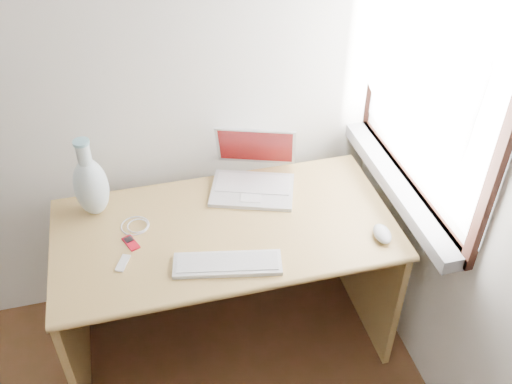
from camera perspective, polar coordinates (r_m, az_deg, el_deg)
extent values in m
cube|color=silver|center=(2.19, 17.38, 11.89)|extent=(0.01, 0.90, 1.00)
cube|color=gray|center=(2.43, 13.90, 0.68)|extent=(0.10, 0.96, 0.06)
cube|color=white|center=(2.14, 15.73, 12.49)|extent=(0.02, 0.84, 0.92)
cube|color=tan|center=(2.29, -3.16, -3.69)|extent=(1.35, 0.68, 0.03)
cube|color=tan|center=(2.56, -17.89, -11.93)|extent=(0.03, 0.64, 0.69)
cube|color=tan|center=(2.71, 11.08, -6.88)|extent=(0.03, 0.64, 0.69)
cube|color=tan|center=(2.69, -4.40, -2.90)|extent=(1.30, 0.03, 0.45)
cube|color=silver|center=(2.44, -0.37, 0.20)|extent=(0.41, 0.34, 0.02)
cube|color=white|center=(2.44, -0.37, 0.40)|extent=(0.34, 0.23, 0.00)
cube|color=silver|center=(2.47, -1.06, 4.04)|extent=(0.36, 0.20, 0.22)
cube|color=maroon|center=(2.47, -1.06, 4.04)|extent=(0.33, 0.18, 0.19)
cube|color=white|center=(2.12, -2.86, -7.20)|extent=(0.42, 0.20, 0.02)
cube|color=white|center=(2.11, -2.87, -7.01)|extent=(0.38, 0.16, 0.00)
ellipsoid|color=silver|center=(2.27, 12.50, -4.10)|extent=(0.08, 0.12, 0.04)
cube|color=#B20C1F|center=(2.26, -12.40, -5.00)|extent=(0.07, 0.09, 0.01)
cube|color=black|center=(2.25, -12.41, -4.92)|extent=(0.04, 0.04, 0.00)
torus|color=white|center=(2.33, -12.00, -3.31)|extent=(0.14, 0.14, 0.01)
cube|color=white|center=(2.19, -13.17, -6.92)|extent=(0.06, 0.09, 0.01)
ellipsoid|color=silver|center=(2.36, -16.15, 0.47)|extent=(0.14, 0.14, 0.26)
cylinder|color=silver|center=(2.26, -16.86, 3.67)|extent=(0.05, 0.05, 0.10)
cylinder|color=#83C0D2|center=(2.23, -17.10, 4.77)|extent=(0.06, 0.06, 0.01)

